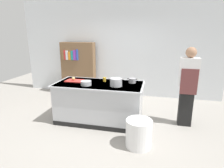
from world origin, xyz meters
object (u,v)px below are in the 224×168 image
person_chef (188,85)px  mixing_bowl (86,83)px  juice_cup (105,79)px  onion (73,79)px  sauce_pan (132,81)px  stock_pot (116,82)px  bookshelf (78,69)px  trash_bin (139,133)px

person_chef → mixing_bowl: bearing=94.7°
mixing_bowl → juice_cup: size_ratio=2.29×
mixing_bowl → juice_cup: (0.30, 0.41, 0.00)m
onion → mixing_bowl: size_ratio=0.35×
juice_cup → mixing_bowl: bearing=-126.3°
sauce_pan → mixing_bowl: bearing=-155.7°
stock_pot → bookshelf: (-1.67, 1.92, -0.13)m
sauce_pan → onion: bearing=-173.8°
mixing_bowl → stock_pot: bearing=7.5°
stock_pot → trash_bin: 1.17m
onion → bookshelf: bearing=109.3°
bookshelf → trash_bin: bearing=-49.7°
stock_pot → trash_bin: bearing=-51.5°
trash_bin → stock_pot: bearing=128.5°
stock_pot → person_chef: person_chef is taller
sauce_pan → mixing_bowl: size_ratio=0.98×
juice_cup → person_chef: 1.83m
onion → trash_bin: (1.63, -0.91, -0.70)m
stock_pot → juice_cup: size_ratio=3.23×
person_chef → onion: bearing=86.6°
stock_pot → onion: bearing=169.7°
sauce_pan → trash_bin: (0.27, -1.06, -0.70)m
trash_bin → onion: bearing=150.8°
onion → mixing_bowl: (0.42, -0.28, -0.01)m
mixing_bowl → person_chef: (2.13, 0.45, -0.03)m
person_chef → juice_cup: bearing=84.0°
onion → trash_bin: size_ratio=0.15×
sauce_pan → mixing_bowl: 1.03m
onion → trash_bin: 2.00m
stock_pot → bookshelf: 2.55m
onion → stock_pot: (1.06, -0.19, 0.02)m
stock_pot → sauce_pan: (0.30, 0.34, -0.03)m
trash_bin → juice_cup: bearing=131.2°
sauce_pan → bookshelf: bookshelf is taller
juice_cup → person_chef: person_chef is taller
onion → stock_pot: stock_pot is taller
juice_cup → trash_bin: juice_cup is taller
onion → sauce_pan: size_ratio=0.35×
sauce_pan → bookshelf: 2.53m
onion → juice_cup: bearing=10.4°
juice_cup → trash_bin: size_ratio=0.20×
stock_pot → person_chef: bearing=13.7°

